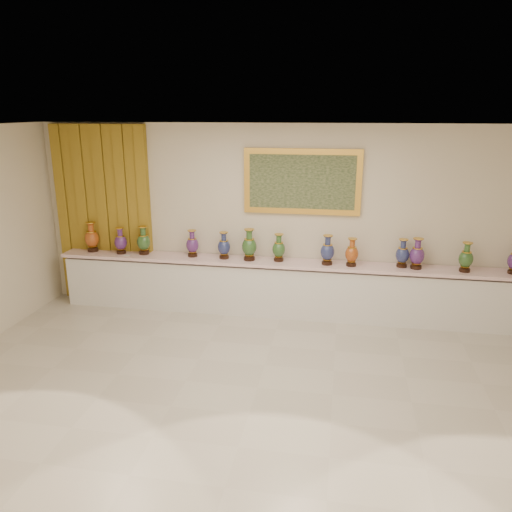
{
  "coord_description": "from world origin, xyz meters",
  "views": [
    {
      "loc": [
        0.9,
        -5.19,
        3.19
      ],
      "look_at": [
        -0.32,
        1.7,
        1.13
      ],
      "focal_mm": 35.0,
      "sensor_mm": 36.0,
      "label": 1
    }
  ],
  "objects_px": {
    "vase_1": "(121,242)",
    "vase_2": "(144,242)",
    "vase_0": "(92,238)",
    "counter": "(282,289)"
  },
  "relations": [
    {
      "from": "vase_0",
      "to": "vase_1",
      "type": "height_order",
      "value": "vase_0"
    },
    {
      "from": "counter",
      "to": "vase_2",
      "type": "height_order",
      "value": "vase_2"
    },
    {
      "from": "vase_0",
      "to": "vase_1",
      "type": "distance_m",
      "value": 0.53
    },
    {
      "from": "vase_0",
      "to": "vase_1",
      "type": "bearing_deg",
      "value": -4.51
    },
    {
      "from": "vase_1",
      "to": "vase_2",
      "type": "xyz_separation_m",
      "value": [
        0.39,
        0.03,
        0.01
      ]
    },
    {
      "from": "counter",
      "to": "vase_0",
      "type": "bearing_deg",
      "value": 179.67
    },
    {
      "from": "vase_0",
      "to": "vase_1",
      "type": "xyz_separation_m",
      "value": [
        0.53,
        -0.04,
        -0.03
      ]
    },
    {
      "from": "vase_0",
      "to": "counter",
      "type": "bearing_deg",
      "value": -0.33
    },
    {
      "from": "counter",
      "to": "vase_0",
      "type": "relative_size",
      "value": 14.56
    },
    {
      "from": "vase_1",
      "to": "vase_2",
      "type": "relative_size",
      "value": 0.94
    }
  ]
}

